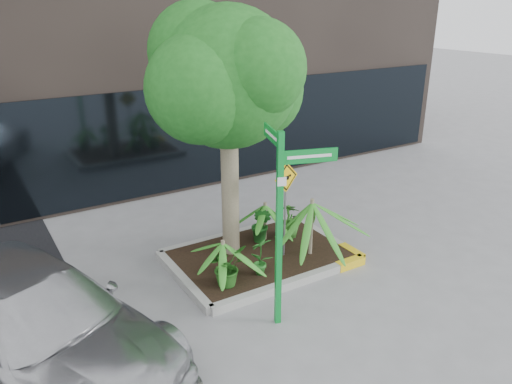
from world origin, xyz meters
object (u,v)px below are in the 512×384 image
tree (227,78)px  parked_car (32,322)px  street_sign_post (282,209)px  cattle_sign (286,194)px

tree → parked_car: (-3.69, -1.33, -2.71)m
parked_car → street_sign_post: street_sign_post is taller
tree → cattle_sign: tree is taller
tree → cattle_sign: bearing=-42.3°
parked_car → cattle_sign: size_ratio=2.65×
tree → street_sign_post: 2.68m
tree → street_sign_post: tree is taller
tree → street_sign_post: (-0.32, -2.16, -1.55)m
parked_car → street_sign_post: (3.38, -0.83, 1.16)m
street_sign_post → cattle_sign: size_ratio=1.64×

